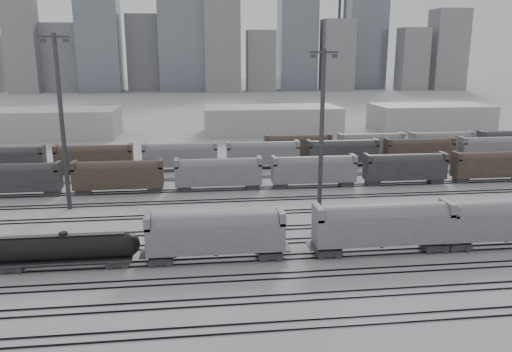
{
  "coord_description": "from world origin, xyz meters",
  "views": [
    {
      "loc": [
        -12.72,
        -52.67,
        23.16
      ],
      "look_at": [
        -3.23,
        25.14,
        4.0
      ],
      "focal_mm": 35.0,
      "sensor_mm": 36.0,
      "label": 1
    }
  ],
  "objects": [
    {
      "name": "bg_string_mid",
      "position": [
        18.0,
        48.0,
        2.8
      ],
      "size": [
        151.0,
        3.0,
        5.6
      ],
      "color": "#252628",
      "rests_on": "ground"
    },
    {
      "name": "crane_left",
      "position": [
        -28.74,
        305.0,
        57.39
      ],
      "size": [
        42.0,
        1.8,
        100.0
      ],
      "color": "#373739",
      "rests_on": "ground"
    },
    {
      "name": "hopper_car_c",
      "position": [
        24.91,
        1.0,
        3.54
      ],
      "size": [
        16.01,
        3.18,
        5.73
      ],
      "color": "#252628",
      "rests_on": "ground"
    },
    {
      "name": "tracks",
      "position": [
        0.0,
        17.5,
        0.08
      ],
      "size": [
        220.0,
        71.5,
        0.16
      ],
      "color": "black",
      "rests_on": "ground"
    },
    {
      "name": "warehouse_right",
      "position": [
        60.0,
        95.0,
        4.0
      ],
      "size": [
        35.0,
        18.0,
        8.0
      ],
      "primitive_type": "cube",
      "color": "#ABACAE",
      "rests_on": "ground"
    },
    {
      "name": "tank_car_b",
      "position": [
        -27.45,
        1.0,
        2.34
      ],
      "size": [
        16.35,
        2.72,
        4.04
      ],
      "color": "#252628",
      "rests_on": "ground"
    },
    {
      "name": "hopper_car_b",
      "position": [
        8.96,
        1.0,
        3.67
      ],
      "size": [
        16.6,
        3.3,
        5.94
      ],
      "color": "#252628",
      "rests_on": "ground"
    },
    {
      "name": "hopper_car_a",
      "position": [
        -10.79,
        1.0,
        3.48
      ],
      "size": [
        15.73,
        3.13,
        5.63
      ],
      "color": "#252628",
      "rests_on": "ground"
    },
    {
      "name": "bg_string_far",
      "position": [
        35.5,
        56.0,
        2.8
      ],
      "size": [
        66.0,
        3.0,
        5.6
      ],
      "color": "#4B3D2F",
      "rests_on": "ground"
    },
    {
      "name": "crane_right",
      "position": [
        91.26,
        305.0,
        57.39
      ],
      "size": [
        42.0,
        1.8,
        100.0
      ],
      "color": "#373739",
      "rests_on": "ground"
    },
    {
      "name": "warehouse_left",
      "position": [
        -60.0,
        95.0,
        4.0
      ],
      "size": [
        50.0,
        18.0,
        8.0
      ],
      "primitive_type": "cube",
      "color": "#ABACAE",
      "rests_on": "ground"
    },
    {
      "name": "light_mast_c",
      "position": [
        4.44,
        13.6,
        12.68
      ],
      "size": [
        3.82,
        0.61,
        23.9
      ],
      "color": "#373739",
      "rests_on": "ground"
    },
    {
      "name": "bg_string_near",
      "position": [
        8.0,
        32.0,
        2.8
      ],
      "size": [
        151.0,
        3.0,
        5.6
      ],
      "color": "gray",
      "rests_on": "ground"
    },
    {
      "name": "ground",
      "position": [
        0.0,
        0.0,
        0.0
      ],
      "size": [
        900.0,
        900.0,
        0.0
      ],
      "primitive_type": "plane",
      "color": "#B6B6BB",
      "rests_on": "ground"
    },
    {
      "name": "warehouse_mid",
      "position": [
        10.0,
        95.0,
        4.0
      ],
      "size": [
        40.0,
        18.0,
        8.0
      ],
      "primitive_type": "cube",
      "color": "#ABACAE",
      "rests_on": "ground"
    },
    {
      "name": "skyline",
      "position": [
        10.84,
        280.0,
        34.73
      ],
      "size": [
        316.0,
        22.4,
        95.0
      ],
      "color": "gray",
      "rests_on": "ground"
    },
    {
      "name": "light_mast_b",
      "position": [
        -32.34,
        23.67,
        13.86
      ],
      "size": [
        4.18,
        0.67,
        26.13
      ],
      "color": "#373739",
      "rests_on": "ground"
    }
  ]
}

